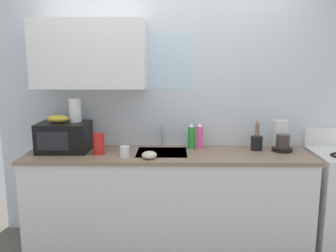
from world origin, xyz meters
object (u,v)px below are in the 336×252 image
(dish_soap_bottle_green, at_px, (191,136))
(small_bowl, at_px, (149,155))
(cereal_canister, at_px, (99,144))
(microwave, at_px, (64,137))
(dish_soap_bottle_pink, at_px, (199,136))
(coffee_maker, at_px, (282,139))
(mug_white, at_px, (125,151))
(banana_bunch, at_px, (58,119))
(utensil_crock, at_px, (257,143))
(paper_towel_roll, at_px, (75,110))

(dish_soap_bottle_green, relative_size, small_bowl, 1.90)
(cereal_canister, height_order, small_bowl, cereal_canister)
(dish_soap_bottle_green, relative_size, cereal_canister, 1.30)
(microwave, distance_m, dish_soap_bottle_green, 1.20)
(dish_soap_bottle_pink, xyz_separation_m, cereal_canister, (-0.92, -0.21, -0.02))
(coffee_maker, relative_size, cereal_canister, 1.48)
(microwave, height_order, dish_soap_bottle_green, microwave)
(dish_soap_bottle_green, distance_m, mug_white, 0.68)
(mug_white, bearing_deg, cereal_canister, 160.02)
(cereal_canister, bearing_deg, dish_soap_bottle_green, 15.05)
(banana_bunch, height_order, utensil_crock, banana_bunch)
(microwave, bearing_deg, mug_white, -17.77)
(coffee_maker, relative_size, dish_soap_bottle_green, 1.14)
(microwave, bearing_deg, cereal_canister, -16.13)
(microwave, relative_size, dish_soap_bottle_green, 1.87)
(mug_white, bearing_deg, dish_soap_bottle_green, 27.91)
(paper_towel_roll, bearing_deg, dish_soap_bottle_green, 4.09)
(microwave, relative_size, small_bowl, 3.54)
(banana_bunch, height_order, coffee_maker, banana_bunch)
(cereal_canister, distance_m, mug_white, 0.27)
(banana_bunch, distance_m, small_bowl, 0.93)
(coffee_maker, height_order, mug_white, coffee_maker)
(dish_soap_bottle_green, distance_m, dish_soap_bottle_pink, 0.08)
(dish_soap_bottle_green, height_order, dish_soap_bottle_pink, dish_soap_bottle_pink)
(coffee_maker, height_order, small_bowl, coffee_maker)
(banana_bunch, bearing_deg, coffee_maker, 1.61)
(mug_white, relative_size, utensil_crock, 0.34)
(dish_soap_bottle_pink, bearing_deg, mug_white, -156.00)
(utensil_crock, bearing_deg, dish_soap_bottle_pink, 175.64)
(banana_bunch, height_order, paper_towel_roll, paper_towel_roll)
(banana_bunch, xyz_separation_m, coffee_maker, (2.08, 0.06, -0.20))
(banana_bunch, xyz_separation_m, mug_white, (0.64, -0.19, -0.26))
(microwave, relative_size, mug_white, 4.84)
(dish_soap_bottle_green, bearing_deg, mug_white, -152.09)
(mug_white, distance_m, utensil_crock, 1.24)
(paper_towel_roll, height_order, cereal_canister, paper_towel_roll)
(paper_towel_roll, height_order, dish_soap_bottle_pink, paper_towel_roll)
(dish_soap_bottle_green, xyz_separation_m, small_bowl, (-0.38, -0.38, -0.08))
(dish_soap_bottle_green, relative_size, mug_white, 2.60)
(mug_white, bearing_deg, utensil_crock, 12.10)
(banana_bunch, bearing_deg, dish_soap_bottle_pink, 4.82)
(paper_towel_roll, relative_size, dish_soap_bottle_pink, 0.87)
(banana_bunch, bearing_deg, paper_towel_roll, 18.43)
(microwave, height_order, utensil_crock, utensil_crock)
(paper_towel_roll, relative_size, dish_soap_bottle_green, 0.89)
(microwave, xyz_separation_m, dish_soap_bottle_pink, (1.26, 0.11, -0.02))
(paper_towel_roll, xyz_separation_m, dish_soap_bottle_pink, (1.16, 0.06, -0.26))
(dish_soap_bottle_green, xyz_separation_m, utensil_crock, (0.61, -0.06, -0.05))
(paper_towel_roll, distance_m, dish_soap_bottle_green, 1.12)
(microwave, bearing_deg, dish_soap_bottle_pink, 5.08)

